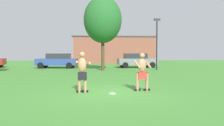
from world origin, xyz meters
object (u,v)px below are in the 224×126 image
(player_in_red, at_px, (142,71))
(tree_left_field, at_px, (103,20))
(frisbee, at_px, (112,93))
(lamp_post, at_px, (157,38))
(player_with_cap, at_px, (82,70))
(car_blue_near_post, at_px, (57,60))
(car_gray_far_end, at_px, (136,60))

(player_in_red, distance_m, tree_left_field, 12.37)
(frisbee, height_order, lamp_post, lamp_post)
(player_with_cap, bearing_deg, player_in_red, 4.95)
(tree_left_field, bearing_deg, car_blue_near_post, 142.32)
(player_in_red, xyz_separation_m, tree_left_field, (-1.40, 11.68, 3.84))
(player_with_cap, relative_size, car_gray_far_end, 0.39)
(player_in_red, height_order, lamp_post, lamp_post)
(frisbee, relative_size, car_gray_far_end, 0.06)
(car_blue_near_post, xyz_separation_m, lamp_post, (9.97, -3.65, 2.25))
(car_blue_near_post, xyz_separation_m, car_gray_far_end, (8.70, 0.21, 0.00))
(player_with_cap, distance_m, frisbee, 1.60)
(car_gray_far_end, distance_m, tree_left_field, 6.75)
(frisbee, distance_m, car_blue_near_post, 16.77)
(frisbee, distance_m, lamp_post, 13.73)
(frisbee, height_order, car_gray_far_end, car_gray_far_end)
(lamp_post, bearing_deg, player_in_red, -107.66)
(frisbee, xyz_separation_m, car_gray_far_end, (3.82, 16.24, 0.81))
(lamp_post, xyz_separation_m, tree_left_field, (-5.15, -0.08, 1.64))
(player_with_cap, height_order, lamp_post, lamp_post)
(car_gray_far_end, bearing_deg, player_in_red, -98.99)
(player_with_cap, distance_m, car_gray_far_end, 16.63)
(player_in_red, xyz_separation_m, car_blue_near_post, (-6.23, 15.41, -0.05))
(player_with_cap, relative_size, tree_left_field, 0.25)
(tree_left_field, bearing_deg, player_with_cap, -95.70)
(car_blue_near_post, xyz_separation_m, tree_left_field, (4.82, -3.73, 3.88))
(player_with_cap, xyz_separation_m, player_in_red, (2.59, 0.22, -0.07))
(player_in_red, relative_size, car_blue_near_post, 0.37)
(car_gray_far_end, height_order, tree_left_field, tree_left_field)
(frisbee, relative_size, tree_left_field, 0.04)
(car_blue_near_post, bearing_deg, tree_left_field, -37.68)
(frisbee, xyz_separation_m, car_blue_near_post, (-4.88, 16.03, 0.81))
(frisbee, bearing_deg, player_with_cap, 162.21)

